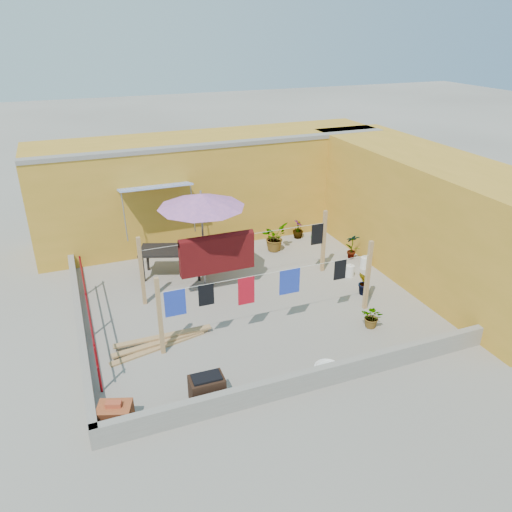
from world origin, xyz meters
The scene contains 21 objects.
ground centered at (0.00, 0.00, 0.00)m, with size 80.00×80.00×0.00m, color #9E998E.
wall_back centered at (0.50, 4.69, 1.61)m, with size 11.00×3.27×3.21m.
wall_right centered at (5.20, 0.00, 1.60)m, with size 2.40×9.00×3.20m, color gold.
parapet_front centered at (0.00, -3.58, 0.22)m, with size 8.30×0.16×0.44m, color gray.
parapet_left centered at (-4.08, 0.00, 0.22)m, with size 0.16×7.30×0.44m, color gray.
red_railing centered at (-3.85, -0.20, 0.72)m, with size 0.05×4.20×1.10m.
clothesline_rig centered at (-0.48, 0.57, 1.02)m, with size 5.09×2.35×1.80m.
patio_umbrella centered at (-0.83, 1.15, 2.37)m, with size 2.55×2.55×2.64m.
outdoor_table centered at (-1.49, 2.06, 0.72)m, with size 1.89×1.38×0.80m.
brick_stack centered at (-3.70, -3.20, 0.22)m, with size 0.69×0.59×0.51m.
lumber_pile centered at (-2.48, -1.10, 0.07)m, with size 2.31×0.66×0.14m.
brazier centered at (-2.04, -3.19, 0.28)m, with size 0.64×0.44×0.57m.
white_basin centered at (0.47, -3.20, 0.05)m, with size 0.54×0.54×0.09m.
water_jug_a centered at (3.70, 0.50, 0.17)m, with size 0.25×0.25×0.38m.
water_jug_b centered at (3.04, 0.21, 0.17)m, with size 0.24×0.24×0.38m.
green_hose centered at (3.53, 2.97, 0.03)m, with size 0.50×0.50×0.07m.
plant_back_a centered at (1.80, 2.60, 0.43)m, with size 0.78×0.67×0.86m, color #1E5016.
plant_back_b centered at (2.90, 3.20, 0.30)m, with size 0.34×0.34×0.60m, color #1E5016.
plant_right_a centered at (3.70, 1.20, 0.40)m, with size 0.42×0.28×0.79m, color #1E5016.
plant_right_b centered at (2.83, -0.82, 0.33)m, with size 0.36×0.29×0.66m, color #1E5016.
plant_right_c centered at (2.19, -2.18, 0.27)m, with size 0.49×0.42×0.54m, color #1E5016.
Camera 1 is at (-3.85, -10.27, 6.40)m, focal length 35.00 mm.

